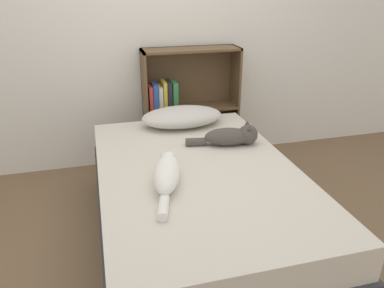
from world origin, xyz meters
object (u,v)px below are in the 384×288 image
at_px(pillow, 182,117).
at_px(bookshelf, 185,105).
at_px(bed, 198,206).
at_px(cat_dark, 232,136).
at_px(cat_light, 167,173).

distance_m(pillow, bookshelf, 0.51).
bearing_deg(bed, cat_dark, 41.16).
distance_m(pillow, cat_dark, 0.51).
height_order(bed, bookshelf, bookshelf).
bearing_deg(bed, cat_light, -149.62).
xyz_separation_m(bed, cat_dark, (0.33, 0.28, 0.34)).
distance_m(bed, cat_dark, 0.55).
relative_size(pillow, cat_light, 1.08).
bearing_deg(bed, pillow, 84.10).
distance_m(cat_light, cat_dark, 0.68).
bearing_deg(pillow, cat_dark, -60.70).
bearing_deg(cat_light, pillow, -3.84).
relative_size(bed, cat_light, 3.21).
xyz_separation_m(pillow, cat_light, (-0.29, -0.86, -0.01)).
xyz_separation_m(cat_light, cat_dark, (0.54, 0.41, 0.00)).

